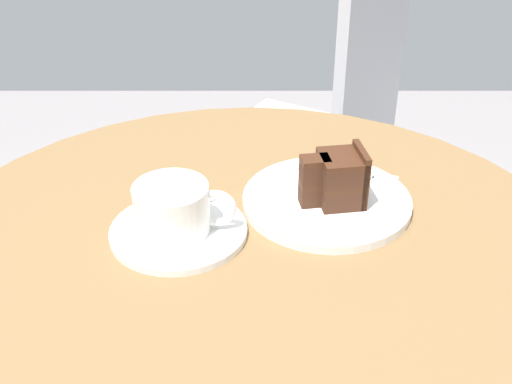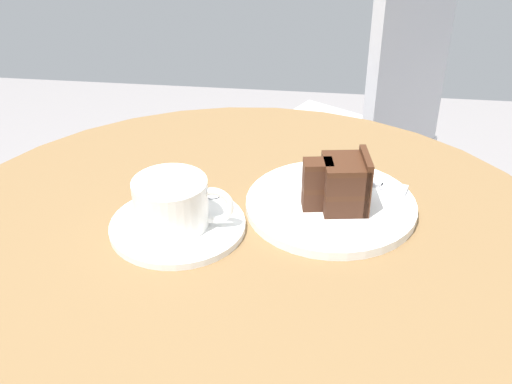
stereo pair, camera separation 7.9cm
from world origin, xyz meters
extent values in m
cylinder|color=brown|center=(0.00, 0.00, 0.69)|extent=(0.84, 0.84, 0.03)
cylinder|color=white|center=(-0.09, 0.04, 0.72)|extent=(0.17, 0.17, 0.01)
cylinder|color=white|center=(-0.09, 0.04, 0.75)|extent=(0.09, 0.09, 0.06)
cylinder|color=beige|center=(-0.09, 0.04, 0.78)|extent=(0.08, 0.08, 0.00)
torus|color=white|center=(-0.04, 0.04, 0.75)|extent=(0.05, 0.01, 0.05)
cube|color=#B7B7BC|center=(-0.10, 0.09, 0.72)|extent=(0.08, 0.03, 0.00)
ellipsoid|color=#B7B7BC|center=(-0.06, 0.11, 0.72)|extent=(0.02, 0.02, 0.00)
cylinder|color=white|center=(0.10, 0.11, 0.72)|extent=(0.22, 0.22, 0.01)
cube|color=#422619|center=(0.12, 0.10, 0.74)|extent=(0.06, 0.07, 0.03)
cube|color=#422619|center=(0.08, 0.09, 0.74)|extent=(0.04, 0.03, 0.03)
cube|color=#422314|center=(0.12, 0.10, 0.75)|extent=(0.06, 0.07, 0.01)
cube|color=#422314|center=(0.08, 0.09, 0.75)|extent=(0.04, 0.03, 0.01)
cube|color=#422619|center=(0.12, 0.10, 0.77)|extent=(0.06, 0.07, 0.03)
cube|color=#422619|center=(0.08, 0.09, 0.77)|extent=(0.04, 0.03, 0.03)
cube|color=#422314|center=(0.12, 0.10, 0.79)|extent=(0.06, 0.07, 0.01)
cube|color=#422314|center=(0.08, 0.09, 0.79)|extent=(0.04, 0.03, 0.01)
cube|color=#422314|center=(0.14, 0.10, 0.76)|extent=(0.02, 0.06, 0.07)
cube|color=#B7B7BC|center=(0.12, 0.17, 0.73)|extent=(0.10, 0.04, 0.00)
cube|color=#B7B7BC|center=(0.18, 0.15, 0.73)|extent=(0.04, 0.03, 0.00)
cube|color=tan|center=(0.10, 0.11, 0.71)|extent=(0.15, 0.15, 0.00)
cube|color=tan|center=(0.08, 0.11, 0.71)|extent=(0.13, 0.13, 0.00)
cylinder|color=#BCBCC1|center=(0.05, 1.03, 0.21)|extent=(0.02, 0.02, 0.43)
cylinder|color=#BCBCC1|center=(-0.11, 0.75, 0.21)|extent=(0.02, 0.02, 0.43)
cylinder|color=#BCBCC1|center=(0.33, 0.87, 0.21)|extent=(0.02, 0.02, 0.43)
cylinder|color=#BCBCC1|center=(0.17, 0.59, 0.21)|extent=(0.02, 0.02, 0.43)
cube|color=#BCBCC1|center=(0.11, 0.81, 0.44)|extent=(0.52, 0.52, 0.02)
cube|color=#BCBCC1|center=(0.26, 0.73, 0.69)|extent=(0.20, 0.32, 0.49)
camera|label=1|loc=(0.01, -0.60, 1.17)|focal=45.00mm
camera|label=2|loc=(0.09, -0.60, 1.17)|focal=45.00mm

